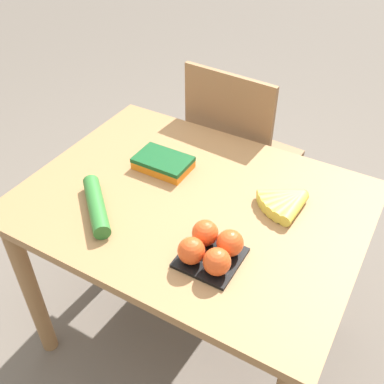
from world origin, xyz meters
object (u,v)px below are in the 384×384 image
Objects in this scene: banana_bunch at (286,202)px; tomato_pack at (211,248)px; carrot_bag at (163,162)px; cucumber_near at (96,205)px; chair at (238,159)px.

tomato_pack is (-0.10, -0.31, 0.02)m from banana_bunch.
carrot_bag is 0.30m from cucumber_near.
chair is 0.87m from tomato_pack.
chair is 0.65m from banana_bunch.
carrot_bag is at bearing 85.76° from chair.
tomato_pack is 0.75× the size of cucumber_near.
tomato_pack reaches higher than carrot_bag.
carrot_bag is (-0.44, -0.02, 0.01)m from banana_bunch.
chair is 5.82× the size of banana_bunch.
cucumber_near is at bearing -100.49° from carrot_bag.
carrot_bag is at bearing 79.51° from cucumber_near.
chair reaches higher than banana_bunch.
chair is at bearing 128.19° from banana_bunch.
carrot_bag is at bearing -177.33° from banana_bunch.
tomato_pack is at bearing 112.91° from chair.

